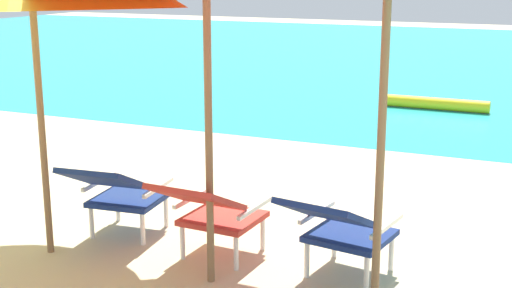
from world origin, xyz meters
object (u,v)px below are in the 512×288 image
swim_buoy (434,103)px  lounge_chair_right (340,226)px  lounge_chair_center (211,209)px  lounge_chair_left (117,190)px

swim_buoy → lounge_chair_right: bearing=-85.3°
swim_buoy → lounge_chair_center: (-0.41, -6.38, 0.31)m
swim_buoy → lounge_chair_center: bearing=-93.7°
lounge_chair_center → lounge_chair_right: 0.93m
lounge_chair_left → lounge_chair_right: bearing=-1.5°
lounge_chair_center → lounge_chair_right: size_ratio=0.95×
swim_buoy → lounge_chair_right: (0.52, -6.33, 0.31)m
lounge_chair_center → lounge_chair_right: (0.93, 0.05, 0.00)m
swim_buoy → lounge_chair_center: 6.40m
lounge_chair_left → lounge_chair_right: same height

